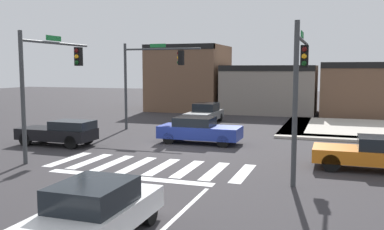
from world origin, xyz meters
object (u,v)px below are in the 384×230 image
object	(u,v)px
traffic_signal_southeast	(300,73)
car_white	(91,214)
car_orange	(377,153)
traffic_signal_northwest	(150,70)
traffic_signal_southwest	(50,72)
car_blue	(199,130)
car_gray	(205,114)
car_black	(60,132)

from	to	relation	value
traffic_signal_southeast	car_white	xyz separation A→B (m)	(-4.03, -8.24, -3.20)
car_white	car_orange	distance (m)	12.13
traffic_signal_northwest	traffic_signal_southwest	world-z (taller)	traffic_signal_northwest
traffic_signal_southeast	car_blue	size ratio (longest dim) A/B	1.27
traffic_signal_southwest	car_gray	world-z (taller)	traffic_signal_southwest
car_gray	car_blue	world-z (taller)	car_gray
car_white	car_gray	bearing A→B (deg)	10.20
traffic_signal_southwest	car_white	distance (m)	11.45
car_blue	car_orange	distance (m)	9.49
car_blue	car_black	bearing A→B (deg)	-156.26
traffic_signal_northwest	traffic_signal_southeast	size ratio (longest dim) A/B	1.01
traffic_signal_southeast	car_blue	distance (m)	8.50
traffic_signal_southwest	car_orange	bearing A→B (deg)	-83.31
traffic_signal_southwest	car_black	distance (m)	4.23
car_white	car_black	bearing A→B (deg)	38.91
car_white	car_gray	xyz separation A→B (m)	(-3.96, 22.02, 0.01)
car_black	car_blue	distance (m)	7.47
car_orange	traffic_signal_southwest	bearing A→B (deg)	6.69
car_white	car_blue	distance (m)	13.73
traffic_signal_southeast	car_white	bearing A→B (deg)	153.93
traffic_signal_northwest	traffic_signal_southeast	world-z (taller)	traffic_signal_northwest
traffic_signal_southeast	traffic_signal_southwest	size ratio (longest dim) A/B	1.00
car_white	car_gray	world-z (taller)	car_gray
car_white	car_black	world-z (taller)	car_white
car_orange	car_gray	bearing A→B (deg)	-47.86
car_black	car_gray	size ratio (longest dim) A/B	0.90
car_black	car_blue	bearing A→B (deg)	-156.26
traffic_signal_southeast	car_gray	distance (m)	16.25
traffic_signal_northwest	car_black	bearing A→B (deg)	-109.05
car_black	car_gray	bearing A→B (deg)	-112.00
car_black	car_gray	world-z (taller)	car_gray
traffic_signal_northwest	car_gray	xyz separation A→B (m)	(2.31, 4.75, -3.30)
traffic_signal_northwest	traffic_signal_southwest	xyz separation A→B (m)	(-1.00, -9.04, -0.07)
car_orange	traffic_signal_northwest	bearing A→B (deg)	-29.03
car_blue	traffic_signal_northwest	bearing A→B (deg)	141.25
traffic_signal_southeast	car_blue	bearing A→B (deg)	46.91
car_black	car_orange	bearing A→B (deg)	177.38
car_black	car_orange	distance (m)	15.58
car_white	car_orange	bearing A→B (deg)	-35.24
traffic_signal_northwest	car_orange	distance (m)	15.53
traffic_signal_northwest	traffic_signal_southeast	distance (m)	13.70
traffic_signal_southeast	traffic_signal_southwest	distance (m)	11.30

